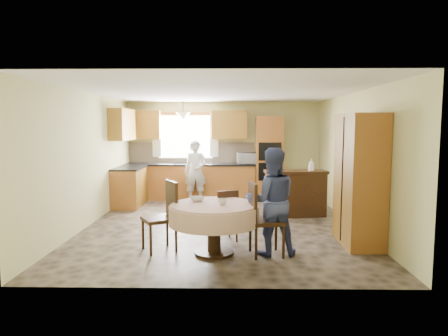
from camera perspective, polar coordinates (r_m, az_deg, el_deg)
floor at (r=7.69m, az=-0.45°, el=-8.11°), size 5.00×6.00×0.01m
ceiling at (r=7.48m, az=-0.47°, el=10.80°), size 5.00×6.00×0.01m
wall_back at (r=10.47m, az=-0.03°, el=2.59°), size 5.00×0.02×2.50m
wall_front at (r=4.50m, az=-1.45°, el=-1.97°), size 5.00×0.02×2.50m
wall_left at (r=7.95m, az=-18.79°, el=1.18°), size 0.02×6.00×2.50m
wall_right at (r=7.83m, az=18.17°, el=1.13°), size 0.02×6.00×2.50m
window at (r=10.50m, az=-5.51°, el=4.48°), size 1.40×0.03×1.10m
curtain_left at (r=10.56m, az=-9.60°, el=4.70°), size 0.22×0.02×1.15m
curtain_right at (r=10.39m, az=-1.42°, el=4.76°), size 0.22×0.02×1.15m
base_cab_back at (r=10.31m, az=-4.80°, el=-2.02°), size 3.30×0.60×0.88m
counter_back at (r=10.25m, az=-4.82°, el=0.53°), size 3.30×0.64×0.04m
base_cab_left at (r=9.66m, az=-13.34°, el=-2.70°), size 0.60×1.20×0.88m
counter_left at (r=9.61m, az=-13.41°, el=0.02°), size 0.64×1.20×0.04m
backsplash at (r=10.52m, az=-4.67°, el=2.20°), size 3.30×0.02×0.55m
wall_cab_left at (r=10.53m, az=-11.34°, el=6.08°), size 0.85×0.33×0.72m
wall_cab_right at (r=10.29m, az=0.79°, el=6.20°), size 0.90×0.33×0.72m
wall_cab_side at (r=9.59m, az=-14.34°, el=6.03°), size 0.33×1.20×0.72m
oven_tower at (r=10.22m, az=6.40°, el=1.40°), size 0.66×0.62×2.12m
oven_upper at (r=9.89m, az=6.58°, el=2.35°), size 0.56×0.01×0.45m
oven_lower at (r=9.94m, az=6.55°, el=-0.53°), size 0.56×0.01×0.45m
pendant at (r=10.03m, az=-5.86°, el=7.38°), size 0.36×0.36×0.18m
sideboard at (r=8.49m, az=10.16°, el=-3.76°), size 1.31×0.67×0.90m
space_heater at (r=8.67m, az=11.35°, el=-4.60°), size 0.44×0.31×0.59m
cupboard at (r=6.64m, az=18.80°, el=-1.60°), size 0.54×1.08×2.07m
dining_table at (r=5.86m, az=-1.44°, el=-6.74°), size 1.31×1.31×0.75m
chair_left at (r=6.12m, az=-8.51°, el=-6.28°), size 0.62×0.62×1.05m
chair_back at (r=6.50m, az=0.25°, el=-6.46°), size 0.48×0.48×0.85m
chair_right at (r=5.83m, az=5.28°, el=-6.73°), size 0.53×0.53×1.07m
framed_picture at (r=8.62m, az=16.38°, el=4.82°), size 0.06×0.64×0.53m
microwave at (r=10.14m, az=3.28°, el=1.39°), size 0.52×0.36×0.28m
person_sink at (r=9.81m, az=-4.06°, el=-0.51°), size 0.59×0.42×1.53m
person_dining at (r=5.86m, az=6.78°, el=-4.77°), size 0.81×0.65×1.57m
bowl_sideboard at (r=8.37m, az=7.90°, el=-0.59°), size 0.23×0.23×0.05m
bottle_sideboard at (r=8.46m, az=12.37°, el=0.29°), size 0.15×0.15×0.31m
cup_table at (r=5.75m, az=-0.19°, el=-4.83°), size 0.13×0.13×0.09m
bowl_table at (r=6.05m, az=-3.84°, el=-4.44°), size 0.28×0.28×0.07m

